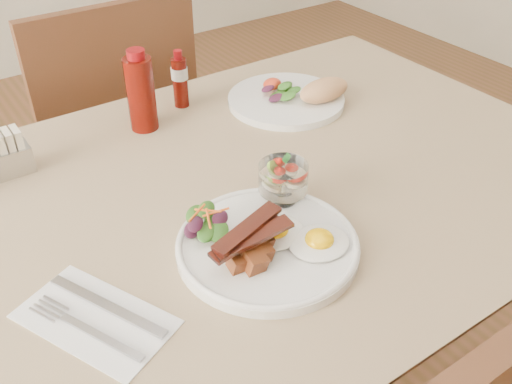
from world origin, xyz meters
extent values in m
cylinder|color=#522B19|center=(0.59, 0.36, 0.35)|extent=(0.06, 0.06, 0.71)
cube|color=#522B19|center=(0.00, 0.00, 0.73)|extent=(1.30, 0.85, 0.04)
cube|color=tan|center=(0.00, 0.00, 0.75)|extent=(1.33, 0.88, 0.00)
cylinder|color=#522B19|center=(-0.18, 0.57, 0.23)|extent=(0.04, 0.04, 0.45)
cylinder|color=#522B19|center=(0.18, 0.57, 0.23)|extent=(0.04, 0.04, 0.45)
cylinder|color=#522B19|center=(-0.18, 0.93, 0.23)|extent=(0.04, 0.04, 0.45)
cylinder|color=#522B19|center=(0.18, 0.93, 0.23)|extent=(0.04, 0.04, 0.45)
cube|color=#522B19|center=(0.00, 0.75, 0.47)|extent=(0.42, 0.42, 0.03)
cube|color=#522B19|center=(0.00, 0.55, 0.70)|extent=(0.42, 0.03, 0.46)
cylinder|color=white|center=(-0.06, -0.16, 0.76)|extent=(0.28, 0.28, 0.02)
ellipsoid|color=white|center=(0.00, -0.21, 0.77)|extent=(0.12, 0.11, 0.01)
ellipsoid|color=#FFB505|center=(0.00, -0.21, 0.78)|extent=(0.04, 0.04, 0.03)
ellipsoid|color=white|center=(-0.04, -0.15, 0.77)|extent=(0.12, 0.11, 0.01)
ellipsoid|color=#FFB505|center=(-0.04, -0.15, 0.78)|extent=(0.04, 0.04, 0.03)
cube|color=brown|center=(-0.11, -0.17, 0.78)|extent=(0.03, 0.03, 0.03)
cube|color=brown|center=(-0.09, -0.19, 0.78)|extent=(0.04, 0.04, 0.03)
cube|color=brown|center=(-0.13, -0.19, 0.78)|extent=(0.03, 0.03, 0.02)
cube|color=brown|center=(-0.08, -0.17, 0.78)|extent=(0.03, 0.03, 0.03)
cube|color=brown|center=(-0.11, -0.20, 0.78)|extent=(0.04, 0.04, 0.03)
cube|color=brown|center=(-0.12, -0.16, 0.78)|extent=(0.03, 0.03, 0.02)
cube|color=brown|center=(-0.09, -0.18, 0.80)|extent=(0.03, 0.03, 0.03)
cube|color=brown|center=(-0.11, -0.18, 0.80)|extent=(0.03, 0.03, 0.02)
cube|color=#45170B|center=(-0.10, -0.17, 0.80)|extent=(0.13, 0.04, 0.01)
cube|color=#45170B|center=(-0.10, -0.18, 0.81)|extent=(0.12, 0.03, 0.01)
cube|color=#45170B|center=(-0.10, -0.17, 0.82)|extent=(0.13, 0.05, 0.01)
ellipsoid|color=#1E5015|center=(-0.13, -0.10, 0.77)|extent=(0.05, 0.04, 0.01)
ellipsoid|color=#1E5015|center=(-0.11, -0.08, 0.78)|extent=(0.04, 0.03, 0.01)
ellipsoid|color=#381226|center=(-0.15, -0.08, 0.78)|extent=(0.04, 0.03, 0.01)
ellipsoid|color=#1E5015|center=(-0.12, -0.11, 0.78)|extent=(0.05, 0.03, 0.01)
ellipsoid|color=#1E5015|center=(-0.14, -0.11, 0.79)|extent=(0.04, 0.03, 0.01)
ellipsoid|color=#381226|center=(-0.10, -0.10, 0.79)|extent=(0.04, 0.03, 0.01)
ellipsoid|color=#1E5015|center=(-0.13, -0.07, 0.80)|extent=(0.04, 0.03, 0.01)
ellipsoid|color=#1E5015|center=(-0.12, -0.08, 0.80)|extent=(0.04, 0.03, 0.01)
ellipsoid|color=#381226|center=(-0.15, -0.10, 0.80)|extent=(0.03, 0.03, 0.01)
cylinder|color=#D65616|center=(-0.12, -0.09, 0.81)|extent=(0.03, 0.03, 0.01)
cylinder|color=#D65616|center=(-0.14, -0.09, 0.81)|extent=(0.04, 0.02, 0.01)
cylinder|color=#D65616|center=(-0.11, -0.10, 0.81)|extent=(0.04, 0.01, 0.01)
cylinder|color=#D65616|center=(-0.13, -0.11, 0.81)|extent=(0.02, 0.04, 0.01)
cylinder|color=white|center=(0.02, -0.09, 0.77)|extent=(0.04, 0.04, 0.01)
cylinder|color=white|center=(0.02, -0.09, 0.78)|extent=(0.02, 0.02, 0.01)
cylinder|color=white|center=(0.02, -0.09, 0.81)|extent=(0.08, 0.08, 0.05)
cylinder|color=beige|center=(0.01, -0.09, 0.80)|extent=(0.02, 0.02, 0.01)
cylinder|color=beige|center=(0.03, -0.10, 0.81)|extent=(0.02, 0.02, 0.01)
cylinder|color=beige|center=(0.02, -0.08, 0.81)|extent=(0.02, 0.02, 0.01)
cylinder|color=#8CAA34|center=(0.01, -0.08, 0.83)|extent=(0.03, 0.03, 0.01)
cone|color=red|center=(0.03, -0.10, 0.83)|extent=(0.02, 0.02, 0.02)
cone|color=red|center=(0.01, -0.10, 0.83)|extent=(0.02, 0.02, 0.02)
cone|color=red|center=(0.02, -0.08, 0.84)|extent=(0.02, 0.02, 0.02)
ellipsoid|color=#318A32|center=(0.02, -0.09, 0.85)|extent=(0.02, 0.01, 0.00)
ellipsoid|color=#318A32|center=(0.03, -0.09, 0.85)|extent=(0.02, 0.01, 0.00)
cylinder|color=white|center=(0.26, 0.21, 0.76)|extent=(0.26, 0.26, 0.02)
ellipsoid|color=#1E5015|center=(0.24, 0.22, 0.77)|extent=(0.05, 0.04, 0.01)
ellipsoid|color=#1E5015|center=(0.27, 0.23, 0.78)|extent=(0.04, 0.03, 0.01)
ellipsoid|color=#381226|center=(0.22, 0.20, 0.78)|extent=(0.04, 0.03, 0.01)
ellipsoid|color=#1E5015|center=(0.24, 0.19, 0.78)|extent=(0.04, 0.04, 0.01)
ellipsoid|color=#1E5015|center=(0.27, 0.20, 0.78)|extent=(0.04, 0.03, 0.01)
ellipsoid|color=#381226|center=(0.23, 0.24, 0.79)|extent=(0.03, 0.03, 0.01)
ellipsoid|color=#1E5015|center=(0.26, 0.22, 0.79)|extent=(0.04, 0.03, 0.01)
ellipsoid|color=red|center=(0.25, 0.25, 0.78)|extent=(0.04, 0.03, 0.03)
ellipsoid|color=tan|center=(0.32, 0.16, 0.79)|extent=(0.14, 0.10, 0.05)
cylinder|color=#4E0A04|center=(-0.05, 0.29, 0.83)|extent=(0.06, 0.06, 0.15)
cylinder|color=maroon|center=(-0.05, 0.29, 0.91)|extent=(0.04, 0.04, 0.02)
cylinder|color=#4E0A04|center=(0.06, 0.34, 0.81)|extent=(0.03, 0.03, 0.11)
cylinder|color=silver|center=(0.06, 0.34, 0.83)|extent=(0.04, 0.04, 0.03)
cylinder|color=maroon|center=(0.06, 0.34, 0.87)|extent=(0.02, 0.02, 0.02)
cube|color=#B3B4B8|center=(-0.33, 0.28, 0.78)|extent=(0.09, 0.05, 0.05)
cube|color=beige|center=(-0.33, 0.28, 0.81)|extent=(0.01, 0.04, 0.06)
cube|color=beige|center=(-0.32, 0.28, 0.81)|extent=(0.01, 0.04, 0.06)
cube|color=beige|center=(-0.30, 0.28, 0.81)|extent=(0.01, 0.04, 0.06)
cube|color=white|center=(-0.33, -0.15, 0.75)|extent=(0.19, 0.24, 0.00)
cube|color=#B3B4B8|center=(-0.31, -0.14, 0.76)|extent=(0.10, 0.19, 0.00)
cube|color=#B3B4B8|center=(-0.34, -0.18, 0.76)|extent=(0.07, 0.13, 0.00)
cube|color=#B3B4B8|center=(-0.39, -0.10, 0.76)|extent=(0.02, 0.04, 0.00)
cube|color=#B3B4B8|center=(-0.38, -0.10, 0.76)|extent=(0.02, 0.04, 0.00)
cube|color=#B3B4B8|center=(-0.37, -0.10, 0.76)|extent=(0.02, 0.04, 0.00)
cube|color=#B3B4B8|center=(-0.37, -0.09, 0.76)|extent=(0.02, 0.04, 0.00)
camera|label=1|loc=(-0.45, -0.69, 1.34)|focal=40.00mm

